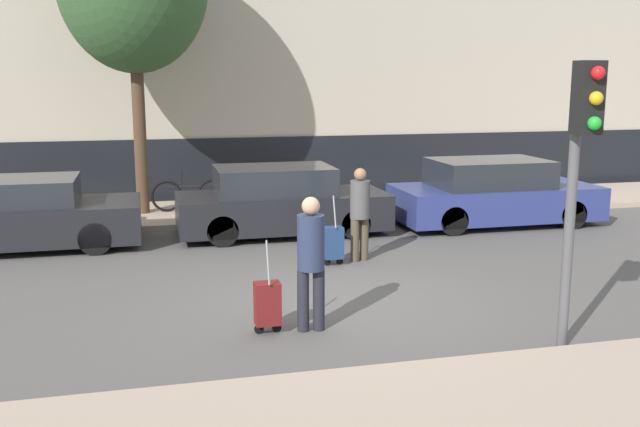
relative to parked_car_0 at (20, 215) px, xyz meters
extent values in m
plane|color=#565451|center=(4.87, -4.57, -0.63)|extent=(80.00, 80.00, 0.00)
cube|color=tan|center=(4.87, -8.32, -0.57)|extent=(28.00, 2.50, 0.12)
cube|color=tan|center=(4.87, 2.43, -0.57)|extent=(28.00, 3.00, 0.12)
cube|color=#B7AD99|center=(4.87, 6.06, 4.37)|extent=(28.00, 2.87, 9.99)
cube|color=black|center=(4.87, 4.61, 0.17)|extent=(27.44, 0.06, 1.60)
cube|color=black|center=(0.04, 0.00, -0.14)|extent=(4.25, 1.85, 0.70)
cube|color=#23282D|center=(-0.13, 0.00, 0.45)|extent=(2.34, 1.62, 0.48)
cylinder|color=black|center=(1.36, -0.83, -0.33)|extent=(0.60, 0.18, 0.60)
cylinder|color=black|center=(1.36, 0.83, -0.33)|extent=(0.60, 0.18, 0.60)
cube|color=black|center=(4.96, 0.02, -0.14)|extent=(4.21, 1.73, 0.70)
cube|color=#23282D|center=(4.79, 0.02, 0.49)|extent=(2.32, 1.52, 0.55)
cylinder|color=black|center=(6.26, -0.75, -0.33)|extent=(0.60, 0.18, 0.60)
cylinder|color=black|center=(6.26, 0.79, -0.33)|extent=(0.60, 0.18, 0.60)
cylinder|color=black|center=(3.65, -0.75, -0.33)|extent=(0.60, 0.18, 0.60)
cylinder|color=black|center=(3.65, 0.79, -0.33)|extent=(0.60, 0.18, 0.60)
cube|color=navy|center=(9.64, -0.07, -0.14)|extent=(4.37, 1.87, 0.70)
cube|color=#23282D|center=(9.47, -0.07, 0.50)|extent=(2.41, 1.65, 0.57)
cylinder|color=black|center=(11.00, -0.91, -0.33)|extent=(0.60, 0.18, 0.60)
cylinder|color=black|center=(11.00, 0.78, -0.33)|extent=(0.60, 0.18, 0.60)
cylinder|color=black|center=(8.29, -0.91, -0.33)|extent=(0.60, 0.18, 0.60)
cylinder|color=black|center=(8.29, 0.78, -0.33)|extent=(0.60, 0.18, 0.60)
cylinder|color=#23232D|center=(4.14, -5.56, -0.23)|extent=(0.15, 0.15, 0.80)
cylinder|color=#23232D|center=(4.34, -5.57, -0.23)|extent=(0.15, 0.15, 0.80)
cylinder|color=#283351|center=(4.24, -5.56, 0.52)|extent=(0.34, 0.34, 0.69)
sphere|color=tan|center=(4.24, -5.56, 0.98)|extent=(0.23, 0.23, 0.23)
cube|color=maroon|center=(3.69, -5.53, -0.24)|extent=(0.32, 0.24, 0.54)
cylinder|color=black|center=(3.58, -5.53, -0.57)|extent=(0.12, 0.03, 0.12)
cylinder|color=black|center=(3.81, -5.53, -0.57)|extent=(0.12, 0.03, 0.12)
cylinder|color=gray|center=(3.69, -5.60, 0.30)|extent=(0.02, 0.19, 0.53)
cylinder|color=#4C4233|center=(5.76, -2.41, -0.25)|extent=(0.15, 0.15, 0.76)
cylinder|color=#4C4233|center=(5.95, -2.34, -0.25)|extent=(0.15, 0.15, 0.76)
cylinder|color=#4C4C4C|center=(5.86, -2.37, 0.46)|extent=(0.34, 0.34, 0.66)
sphere|color=#936B4C|center=(5.86, -2.37, 0.89)|extent=(0.21, 0.21, 0.21)
cube|color=navy|center=(5.34, -2.55, -0.24)|extent=(0.32, 0.24, 0.54)
cylinder|color=black|center=(5.23, -2.55, -0.57)|extent=(0.12, 0.03, 0.12)
cylinder|color=black|center=(5.45, -2.55, -0.57)|extent=(0.12, 0.03, 0.12)
cylinder|color=gray|center=(5.34, -2.63, 0.31)|extent=(0.02, 0.19, 0.53)
cylinder|color=#515154|center=(7.02, -6.82, 1.04)|extent=(0.12, 0.12, 3.34)
cube|color=black|center=(7.02, -7.00, 2.31)|extent=(0.28, 0.24, 0.80)
sphere|color=red|center=(7.02, -7.15, 2.58)|extent=(0.15, 0.15, 0.15)
sphere|color=gold|center=(7.02, -7.15, 2.31)|extent=(0.15, 0.15, 0.15)
sphere|color=green|center=(7.02, -7.15, 2.04)|extent=(0.15, 0.15, 0.15)
torus|color=black|center=(3.80, 2.47, -0.15)|extent=(0.72, 0.06, 0.72)
torus|color=black|center=(2.75, 2.47, -0.15)|extent=(0.72, 0.06, 0.72)
cylinder|color=black|center=(3.27, 2.47, 0.05)|extent=(1.00, 0.05, 0.05)
cylinder|color=black|center=(3.08, 2.47, 0.25)|extent=(0.04, 0.04, 0.40)
cylinder|color=#4C3826|center=(2.21, 2.48, 1.29)|extent=(0.28, 0.28, 3.60)
camera|label=1|loc=(2.29, -13.93, 2.54)|focal=40.00mm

